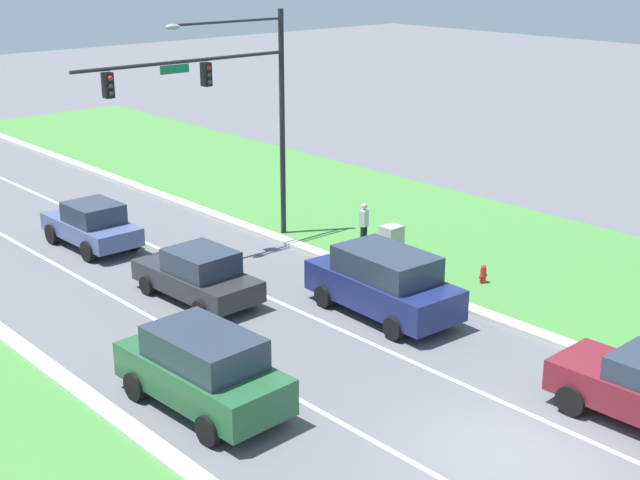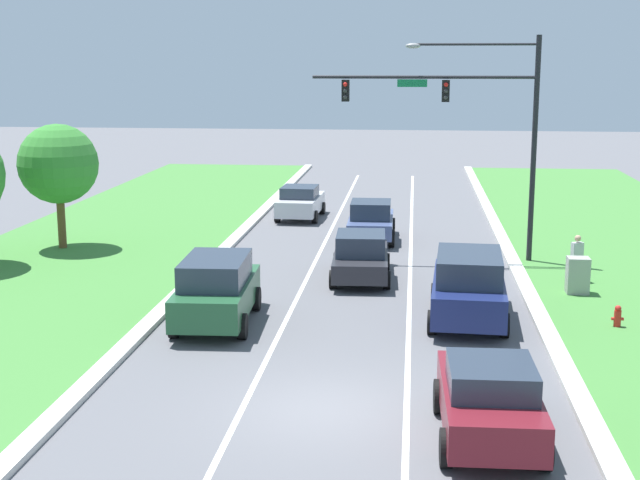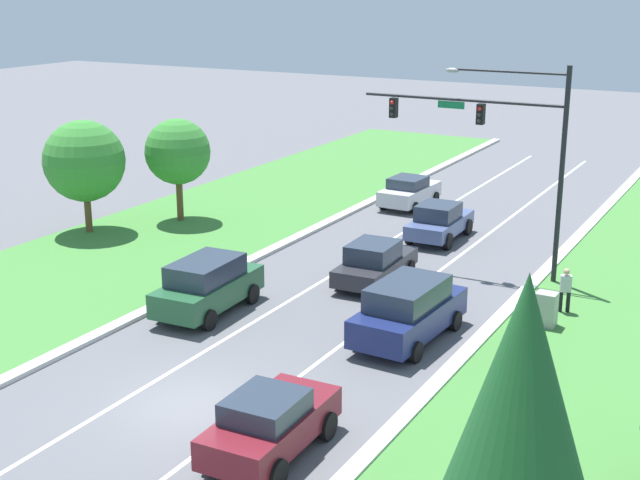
{
  "view_description": "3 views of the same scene",
  "coord_description": "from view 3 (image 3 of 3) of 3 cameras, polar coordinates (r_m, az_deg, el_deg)",
  "views": [
    {
      "loc": [
        -14.35,
        -9.83,
        10.53
      ],
      "look_at": [
        1.47,
        7.83,
        2.67
      ],
      "focal_mm": 50.0,
      "sensor_mm": 36.0,
      "label": 1
    },
    {
      "loc": [
        1.83,
        -18.27,
        7.51
      ],
      "look_at": [
        -0.96,
        8.27,
        2.11
      ],
      "focal_mm": 50.0,
      "sensor_mm": 36.0,
      "label": 2
    },
    {
      "loc": [
        14.08,
        -18.07,
        11.47
      ],
      "look_at": [
        -0.72,
        8.96,
        2.4
      ],
      "focal_mm": 50.0,
      "sensor_mm": 36.0,
      "label": 3
    }
  ],
  "objects": [
    {
      "name": "forest_suv",
      "position": [
        31.85,
        -7.22,
        -2.87
      ],
      "size": [
        2.29,
        4.75,
        1.98
      ],
      "rotation": [
        0.0,
        0.0,
        0.04
      ],
      "color": "#235633",
      "rests_on": "ground_plane"
    },
    {
      "name": "oak_far_left_tree",
      "position": [
        43.51,
        -9.1,
        5.59
      ],
      "size": [
        3.17,
        3.17,
        5.06
      ],
      "color": "brown",
      "rests_on": "ground_plane"
    },
    {
      "name": "conifer_near_right_tree",
      "position": [
        15.27,
        12.7,
        -10.46
      ],
      "size": [
        2.93,
        2.93,
        7.04
      ],
      "color": "brown",
      "rests_on": "ground_plane"
    },
    {
      "name": "navy_suv",
      "position": [
        29.37,
        5.69,
        -4.48
      ],
      "size": [
        2.43,
        5.07,
        2.03
      ],
      "rotation": [
        0.0,
        0.0,
        -0.05
      ],
      "color": "navy",
      "rests_on": "ground_plane"
    },
    {
      "name": "ground_plane",
      "position": [
        25.62,
        -8.38,
        -10.38
      ],
      "size": [
        160.0,
        160.0,
        0.0
      ],
      "primitive_type": "plane",
      "color": "#5B5B60"
    },
    {
      "name": "curb_strip_left",
      "position": [
        29.08,
        -17.41,
        -7.46
      ],
      "size": [
        0.5,
        90.0,
        0.15
      ],
      "color": "beige",
      "rests_on": "ground_plane"
    },
    {
      "name": "slate_blue_sedan",
      "position": [
        40.79,
        7.64,
        1.19
      ],
      "size": [
        2.08,
        4.36,
        1.72
      ],
      "rotation": [
        0.0,
        0.0,
        0.01
      ],
      "color": "#475684",
      "rests_on": "ground_plane"
    },
    {
      "name": "curb_strip_right",
      "position": [
        22.97,
        3.29,
        -13.37
      ],
      "size": [
        0.5,
        90.0,
        0.15
      ],
      "color": "beige",
      "rests_on": "ground_plane"
    },
    {
      "name": "pedestrian",
      "position": [
        32.64,
        15.43,
        -3.04
      ],
      "size": [
        0.43,
        0.34,
        1.69
      ],
      "rotation": [
        0.0,
        0.0,
        3.5
      ],
      "color": "black",
      "rests_on": "ground_plane"
    },
    {
      "name": "utility_cabinet",
      "position": [
        31.31,
        14.26,
        -4.38
      ],
      "size": [
        0.7,
        0.6,
        1.26
      ],
      "color": "#9E9E99",
      "rests_on": "ground_plane"
    },
    {
      "name": "oak_near_left_tree",
      "position": [
        42.35,
        -14.86,
        4.9
      ],
      "size": [
        3.75,
        3.75,
        5.31
      ],
      "color": "brown",
      "rests_on": "ground_plane"
    },
    {
      "name": "traffic_signal_mast",
      "position": [
        35.32,
        11.68,
        6.5
      ],
      "size": [
        8.33,
        0.41,
        8.41
      ],
      "color": "black",
      "rests_on": "ground_plane"
    },
    {
      "name": "burgundy_sedan",
      "position": [
        22.57,
        -3.22,
        -11.62
      ],
      "size": [
        2.14,
        4.27,
        1.69
      ],
      "rotation": [
        0.0,
        0.0,
        0.02
      ],
      "color": "maroon",
      "rests_on": "ground_plane"
    },
    {
      "name": "charcoal_sedan",
      "position": [
        34.8,
        3.53,
        -1.45
      ],
      "size": [
        2.18,
        4.59,
        1.67
      ],
      "rotation": [
        0.0,
        0.0,
        0.04
      ],
      "color": "#28282D",
      "rests_on": "ground_plane"
    },
    {
      "name": "lane_stripe_inner_right",
      "position": [
        24.68,
        -4.96,
        -11.35
      ],
      "size": [
        0.14,
        81.0,
        0.01
      ],
      "color": "white",
      "rests_on": "ground_plane"
    },
    {
      "name": "fire_hydrant",
      "position": [
        28.0,
        13.23,
        -7.47
      ],
      "size": [
        0.34,
        0.2,
        0.7
      ],
      "color": "red",
      "rests_on": "ground_plane"
    },
    {
      "name": "lane_stripe_inner_left",
      "position": [
        26.65,
        -11.52,
        -9.43
      ],
      "size": [
        0.14,
        81.0,
        0.01
      ],
      "color": "white",
      "rests_on": "ground_plane"
    },
    {
      "name": "silver_sedan",
      "position": [
        46.7,
        5.73,
        3.11
      ],
      "size": [
        2.14,
        4.22,
        1.59
      ],
      "rotation": [
        0.0,
        0.0,
        -0.04
      ],
      "color": "silver",
      "rests_on": "ground_plane"
    }
  ]
}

